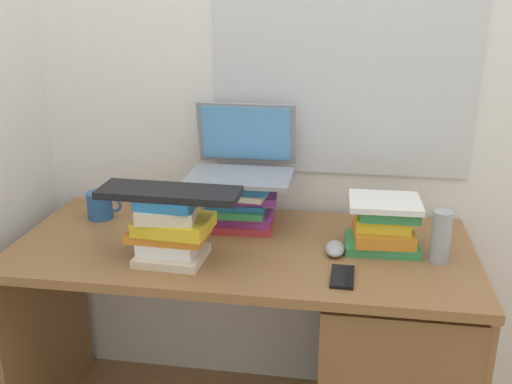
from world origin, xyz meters
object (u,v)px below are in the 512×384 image
(desk, at_px, (355,350))
(book_stack_side, at_px, (384,224))
(laptop, at_px, (243,158))
(book_stack_keyboard_riser, at_px, (171,227))
(book_stack_tall, at_px, (240,203))
(keyboard, at_px, (169,193))
(computer_mouse, at_px, (335,249))
(mug, at_px, (100,205))
(water_bottle, at_px, (441,237))
(cell_phone, at_px, (342,277))

(desk, relative_size, book_stack_side, 6.32)
(laptop, bearing_deg, desk, -28.88)
(book_stack_keyboard_riser, bearing_deg, desk, 10.54)
(book_stack_tall, distance_m, keyboard, 0.35)
(book_stack_side, relative_size, laptop, 0.67)
(book_stack_side, height_order, laptop, laptop)
(computer_mouse, bearing_deg, desk, 1.61)
(book_stack_tall, distance_m, computer_mouse, 0.38)
(desk, height_order, computer_mouse, computer_mouse)
(laptop, bearing_deg, book_stack_side, -18.01)
(book_stack_keyboard_riser, xyz_separation_m, book_stack_side, (0.64, 0.18, -0.02))
(book_stack_keyboard_riser, bearing_deg, laptop, 64.24)
(mug, height_order, water_bottle, water_bottle)
(book_stack_keyboard_riser, distance_m, cell_phone, 0.53)
(computer_mouse, bearing_deg, cell_phone, -80.68)
(computer_mouse, xyz_separation_m, mug, (-0.84, 0.17, 0.03))
(keyboard, relative_size, mug, 3.28)
(laptop, bearing_deg, keyboard, -115.09)
(book_stack_keyboard_riser, relative_size, book_stack_side, 1.10)
(desk, xyz_separation_m, laptop, (-0.41, 0.23, 0.58))
(book_stack_side, bearing_deg, computer_mouse, -153.82)
(keyboard, bearing_deg, computer_mouse, 13.95)
(book_stack_keyboard_riser, xyz_separation_m, mug, (-0.35, 0.28, -0.05))
(desk, relative_size, mug, 11.51)
(keyboard, height_order, cell_phone, keyboard)
(book_stack_keyboard_riser, relative_size, keyboard, 0.61)
(book_stack_tall, relative_size, book_stack_side, 1.10)
(computer_mouse, xyz_separation_m, water_bottle, (0.31, -0.00, 0.06))
(water_bottle, bearing_deg, book_stack_keyboard_riser, -172.93)
(desk, xyz_separation_m, water_bottle, (0.23, -0.01, 0.43))
(book_stack_keyboard_riser, relative_size, water_bottle, 1.58)
(book_stack_keyboard_riser, xyz_separation_m, water_bottle, (0.81, 0.10, -0.02))
(keyboard, bearing_deg, book_stack_side, 17.31)
(desk, bearing_deg, book_stack_side, 45.99)
(keyboard, bearing_deg, book_stack_keyboard_riser, 114.39)
(water_bottle, bearing_deg, desk, 178.29)
(book_stack_tall, bearing_deg, desk, -22.26)
(desk, height_order, laptop, laptop)
(book_stack_keyboard_riser, height_order, computer_mouse, book_stack_keyboard_riser)
(laptop, xyz_separation_m, cell_phone, (0.36, -0.39, -0.23))
(book_stack_keyboard_riser, relative_size, computer_mouse, 2.46)
(desk, xyz_separation_m, cell_phone, (-0.05, -0.16, 0.35))
(book_stack_tall, xyz_separation_m, book_stack_keyboard_riser, (-0.16, -0.28, 0.01))
(cell_phone, bearing_deg, water_bottle, 29.99)
(desk, relative_size, water_bottle, 9.11)
(keyboard, relative_size, computer_mouse, 4.04)
(laptop, bearing_deg, cell_phone, -47.42)
(book_stack_tall, bearing_deg, keyboard, -119.56)
(desk, distance_m, laptop, 0.74)
(book_stack_side, xyz_separation_m, keyboard, (-0.64, -0.18, 0.14))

